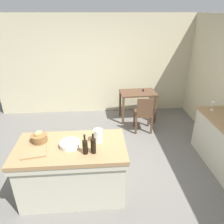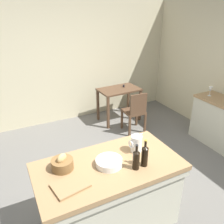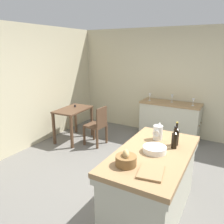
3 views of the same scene
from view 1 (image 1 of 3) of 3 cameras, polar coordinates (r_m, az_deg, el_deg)
The scene contains 13 objects.
ground_plane at distance 4.03m, azimuth -3.27°, elevation -15.20°, with size 6.76×6.76×0.00m, color #66635E.
wall_back at distance 5.81m, azimuth -4.28°, elevation 12.30°, with size 5.32×0.12×2.60m, color beige.
island_table at distance 3.37m, azimuth -10.58°, elevation -14.71°, with size 1.59×0.85×0.89m.
side_cabinet at distance 4.40m, azimuth 27.74°, elevation -7.53°, with size 0.52×1.41×0.89m.
writing_desk at distance 5.49m, azimuth 6.96°, elevation 4.12°, with size 0.92×0.60×0.81m.
wooden_chair at distance 4.97m, azimuth 8.54°, elevation -0.31°, with size 0.42×0.42×0.89m.
pitcher at distance 3.11m, azimuth -3.86°, elevation -6.35°, with size 0.17×0.13×0.24m.
wash_bowl at distance 3.09m, azimuth -11.30°, elevation -8.54°, with size 0.29×0.29×0.07m, color white.
bread_basket at distance 3.30m, azimuth -19.07°, elevation -6.54°, with size 0.23×0.23×0.18m.
cutting_board at distance 3.10m, azimuth -20.29°, elevation -10.22°, with size 0.33×0.25×0.02m, color #99754C.
wine_bottle_dark at distance 2.87m, azimuth -5.07°, elevation -8.79°, with size 0.07×0.07×0.32m.
wine_bottle_amber at distance 2.88m, azimuth -7.28°, elevation -9.08°, with size 0.07×0.07×0.29m.
wine_glass_middle at distance 4.52m, azimuth 25.61°, elevation 1.87°, with size 0.07×0.07×0.18m.
Camera 1 is at (-0.01, -3.05, 2.64)m, focal length 33.87 mm.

